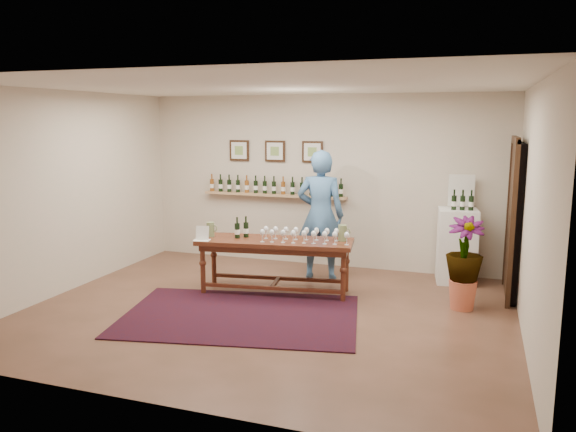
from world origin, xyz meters
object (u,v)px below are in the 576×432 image
(tasting_table, at_px, (275,248))
(potted_plant, at_px, (464,263))
(person, at_px, (320,215))
(display_pedestal, at_px, (457,246))

(tasting_table, height_order, potted_plant, potted_plant)
(person, bearing_deg, display_pedestal, -172.24)
(tasting_table, height_order, person, person)
(potted_plant, height_order, person, person)
(tasting_table, distance_m, person, 1.04)
(display_pedestal, distance_m, person, 2.07)
(potted_plant, bearing_deg, person, 159.82)
(tasting_table, relative_size, person, 1.13)
(display_pedestal, height_order, potted_plant, display_pedestal)
(person, bearing_deg, tasting_table, 60.61)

